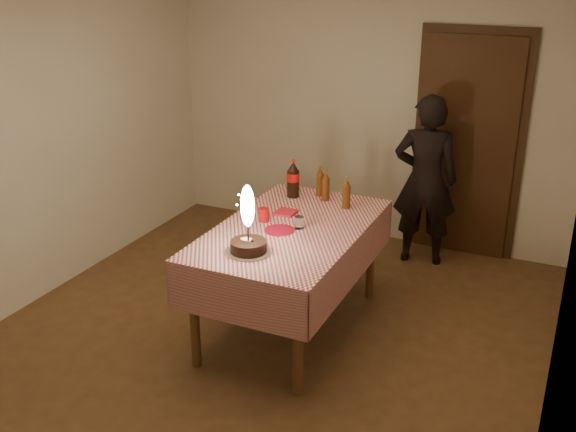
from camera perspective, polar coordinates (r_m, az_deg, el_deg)
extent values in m
cube|color=brown|center=(5.18, -2.07, -10.25)|extent=(4.00, 4.50, 0.01)
cube|color=beige|center=(6.64, 6.66, 9.03)|extent=(4.00, 0.04, 2.60)
cube|color=beige|center=(2.98, -22.58, -9.04)|extent=(4.00, 0.04, 2.60)
cube|color=beige|center=(5.78, -20.35, 5.93)|extent=(0.04, 4.50, 2.60)
cube|color=beige|center=(4.16, 23.06, -0.32)|extent=(0.04, 4.50, 2.60)
cube|color=#472814|center=(6.44, 14.96, 5.53)|extent=(0.85, 0.05, 2.05)
sphere|color=#B28C33|center=(6.46, 12.06, 5.60)|extent=(0.06, 0.06, 0.06)
cube|color=brown|center=(4.93, 0.24, -1.32)|extent=(0.90, 1.60, 0.04)
cylinder|color=brown|center=(4.71, -7.94, -8.39)|extent=(0.07, 0.07, 0.79)
cylinder|color=brown|center=(4.38, 0.86, -10.62)|extent=(0.07, 0.07, 0.79)
cylinder|color=brown|center=(5.86, -0.22, -1.86)|extent=(0.07, 0.07, 0.79)
cylinder|color=brown|center=(5.61, 7.03, -3.19)|extent=(0.07, 0.07, 0.79)
cube|color=beige|center=(4.92, 0.24, -1.04)|extent=(1.02, 1.72, 0.01)
cube|color=beige|center=(4.31, -4.52, -7.18)|extent=(1.02, 0.01, 0.34)
cube|color=beige|center=(5.72, 3.80, 0.33)|extent=(1.02, 0.01, 0.34)
cube|color=beige|center=(5.20, -4.81, -1.93)|extent=(0.01, 1.72, 0.34)
cube|color=beige|center=(4.83, 5.70, -3.94)|extent=(0.01, 1.72, 0.34)
cylinder|color=white|center=(4.54, -3.35, -3.01)|extent=(0.31, 0.31, 0.01)
cylinder|color=black|center=(4.52, -3.36, -2.55)|extent=(0.24, 0.24, 0.07)
cylinder|color=white|center=(4.53, -3.51, -1.98)|extent=(0.07, 0.07, 0.00)
sphere|color=red|center=(4.48, -3.04, -2.10)|extent=(0.02, 0.02, 0.02)
cube|color=#19721E|center=(4.47, -2.93, -2.30)|extent=(0.02, 0.01, 0.00)
cube|color=#19721E|center=(4.47, -3.24, -2.27)|extent=(0.01, 0.02, 0.00)
cylinder|color=#262628|center=(4.48, -3.39, -1.41)|extent=(0.01, 0.01, 0.12)
ellipsoid|color=#FFF2BF|center=(4.41, -3.44, 0.86)|extent=(0.09, 0.09, 0.29)
sphere|color=white|center=(4.45, -3.41, -0.46)|extent=(0.04, 0.04, 0.04)
cylinder|color=#B50C25|center=(4.86, -0.73, -1.21)|extent=(0.22, 0.22, 0.01)
cylinder|color=#B90C10|center=(5.02, -2.08, 0.10)|extent=(0.08, 0.08, 0.10)
cylinder|color=white|center=(4.89, 0.96, -0.56)|extent=(0.07, 0.07, 0.09)
cube|color=red|center=(5.17, -0.18, 0.31)|extent=(0.15, 0.15, 0.02)
cylinder|color=black|center=(5.50, 0.43, 2.74)|extent=(0.10, 0.10, 0.22)
cylinder|color=red|center=(5.48, 0.43, 3.33)|extent=(0.10, 0.10, 0.07)
cone|color=black|center=(5.45, 0.43, 4.23)|extent=(0.10, 0.10, 0.08)
cylinder|color=red|center=(5.44, 0.44, 4.68)|extent=(0.03, 0.03, 0.02)
cylinder|color=#592E0F|center=(5.54, 2.73, 2.63)|extent=(0.06, 0.06, 0.18)
cone|color=#592E0F|center=(5.50, 2.75, 3.81)|extent=(0.06, 0.06, 0.06)
cylinder|color=olive|center=(5.49, 2.76, 4.16)|extent=(0.02, 0.02, 0.02)
cylinder|color=#592E0F|center=(5.28, 4.96, 1.60)|extent=(0.06, 0.06, 0.18)
cone|color=#592E0F|center=(5.24, 5.01, 2.83)|extent=(0.06, 0.06, 0.06)
cylinder|color=olive|center=(5.23, 5.02, 3.20)|extent=(0.02, 0.02, 0.02)
cylinder|color=#592E0F|center=(5.43, 3.20, 2.23)|extent=(0.06, 0.06, 0.18)
cone|color=#592E0F|center=(5.39, 3.23, 3.43)|extent=(0.06, 0.06, 0.06)
cylinder|color=olive|center=(5.38, 3.24, 3.78)|extent=(0.02, 0.02, 0.02)
imported|color=black|center=(6.21, 11.54, 2.97)|extent=(0.64, 0.49, 1.58)
cube|color=black|center=(6.19, 11.97, 8.27)|extent=(0.15, 0.11, 0.10)
cylinder|color=black|center=(6.27, 12.00, 8.42)|extent=(0.09, 0.09, 0.08)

